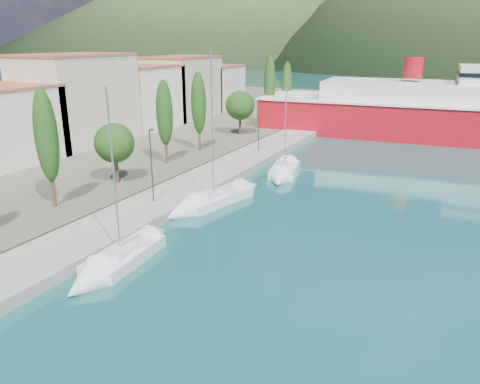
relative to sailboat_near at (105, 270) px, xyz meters
The scene contains 10 objects.
ground 114.79m from the sailboat_near, 87.57° to the left, with size 1400.00×1400.00×0.00m, color #164F50.
quay 21.10m from the sailboat_near, 101.32° to the left, with size 5.00×88.00×0.80m, color gray.
land_strip 52.13m from the sailboat_near, 143.93° to the left, with size 70.00×148.00×0.70m, color #565644.
town_buildings 41.98m from the sailboat_near, 130.66° to the left, with size 9.20×69.20×11.30m.
tree_row 30.68m from the sailboat_near, 110.93° to the left, with size 4.08×61.68×10.65m.
lamp_posts 11.65m from the sailboat_near, 112.05° to the left, with size 0.15×43.63×6.06m.
sailboat_near is the anchor object (origin of this frame).
sailboat_mid 12.46m from the sailboat_near, 94.53° to the left, with size 4.69×10.08×14.03m.
sailboat_far 24.25m from the sailboat_near, 85.55° to the left, with size 4.31×8.43×11.84m.
ferry 57.48m from the sailboat_near, 71.24° to the left, with size 60.58×17.49×11.87m.
Camera 1 is at (14.01, -13.83, 13.71)m, focal length 35.00 mm.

